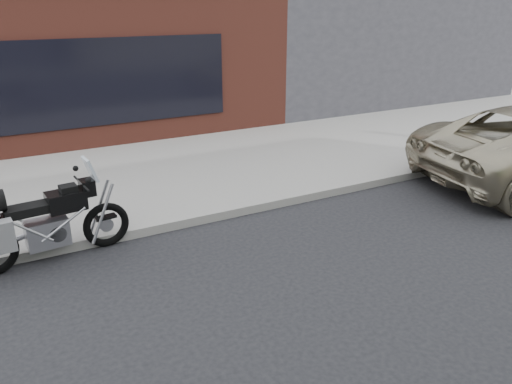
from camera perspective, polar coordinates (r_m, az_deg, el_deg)
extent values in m
plane|color=black|center=(5.26, 8.43, -20.71)|extent=(120.00, 120.00, 0.00)
cube|color=gray|center=(10.91, -13.81, 2.23)|extent=(44.00, 6.00, 0.15)
cube|color=black|center=(12.18, -26.27, 10.51)|extent=(10.00, 0.08, 2.00)
cube|color=#29282D|center=(21.14, 8.29, 19.54)|extent=(10.00, 10.00, 6.00)
torus|color=black|center=(7.81, -16.73, -3.61)|extent=(0.70, 0.18, 0.70)
cube|color=#B7B7BC|center=(7.61, -22.74, -4.30)|extent=(0.60, 0.37, 0.39)
cube|color=black|center=(7.51, -20.89, -0.92)|extent=(0.55, 0.38, 0.27)
cube|color=black|center=(7.43, -24.72, -1.89)|extent=(0.60, 0.34, 0.12)
cube|color=black|center=(7.52, -18.74, 0.51)|extent=(0.21, 0.27, 0.23)
cube|color=silver|center=(7.46, -18.43, 2.49)|extent=(0.18, 0.32, 0.35)
cylinder|color=black|center=(7.48, -19.33, 0.92)|extent=(0.10, 0.73, 0.03)
cylinder|color=#B7B7BC|center=(7.74, -25.92, -4.98)|extent=(0.58, 0.14, 0.20)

